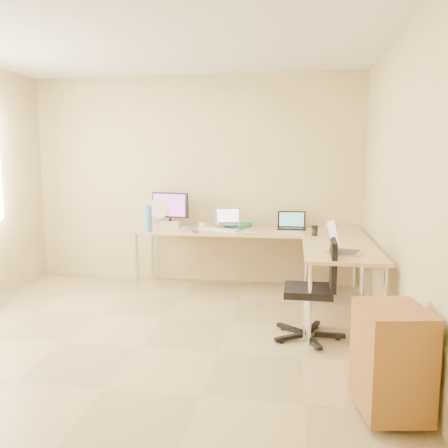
# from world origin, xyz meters

# --- Properties ---
(floor) EXTENTS (4.50, 4.50, 0.00)m
(floor) POSITION_xyz_m (0.00, 0.00, 0.00)
(floor) COLOR tan
(floor) RESTS_ON ground
(ceiling) EXTENTS (4.50, 4.50, 0.00)m
(ceiling) POSITION_xyz_m (0.00, 0.00, 2.60)
(ceiling) COLOR white
(ceiling) RESTS_ON ground
(wall_back) EXTENTS (4.50, 0.00, 4.50)m
(wall_back) POSITION_xyz_m (0.00, 2.25, 1.30)
(wall_back) COLOR tan
(wall_back) RESTS_ON ground
(wall_right) EXTENTS (0.00, 4.50, 4.50)m
(wall_right) POSITION_xyz_m (2.10, 0.00, 1.30)
(wall_right) COLOR tan
(wall_right) RESTS_ON ground
(desk_main) EXTENTS (2.65, 0.70, 0.73)m
(desk_main) POSITION_xyz_m (0.72, 1.85, 0.36)
(desk_main) COLOR tan
(desk_main) RESTS_ON ground
(desk_return) EXTENTS (0.70, 1.30, 0.73)m
(desk_return) POSITION_xyz_m (1.70, 0.85, 0.36)
(desk_return) COLOR tan
(desk_return) RESTS_ON ground
(monitor) EXTENTS (0.53, 0.30, 0.43)m
(monitor) POSITION_xyz_m (-0.27, 2.01, 0.95)
(monitor) COLOR black
(monitor) RESTS_ON desk_main
(book_stack) EXTENTS (0.34, 0.38, 0.05)m
(book_stack) POSITION_xyz_m (0.58, 2.05, 0.76)
(book_stack) COLOR teal
(book_stack) RESTS_ON desk_main
(laptop_center) EXTENTS (0.34, 0.28, 0.19)m
(laptop_center) POSITION_xyz_m (0.48, 1.92, 0.88)
(laptop_center) COLOR #A1A1B9
(laptop_center) RESTS_ON desk_main
(laptop_black) EXTENTS (0.33, 0.25, 0.21)m
(laptop_black) POSITION_xyz_m (1.23, 2.02, 0.84)
(laptop_black) COLOR black
(laptop_black) RESTS_ON desk_main
(keyboard) EXTENTS (0.46, 0.30, 0.02)m
(keyboard) POSITION_xyz_m (0.41, 1.77, 0.74)
(keyboard) COLOR white
(keyboard) RESTS_ON desk_main
(mouse) EXTENTS (0.09, 0.06, 0.03)m
(mouse) POSITION_xyz_m (0.75, 1.55, 0.75)
(mouse) COLOR white
(mouse) RESTS_ON desk_main
(mug) EXTENTS (0.09, 0.09, 0.08)m
(mug) POSITION_xyz_m (0.17, 1.85, 0.77)
(mug) COLOR white
(mug) RESTS_ON desk_main
(cd_stack) EXTENTS (0.15, 0.15, 0.03)m
(cd_stack) POSITION_xyz_m (0.13, 1.57, 0.74)
(cd_stack) COLOR #AEB1D0
(cd_stack) RESTS_ON desk_main
(water_bottle) EXTENTS (0.09, 0.09, 0.30)m
(water_bottle) POSITION_xyz_m (-0.40, 1.55, 0.88)
(water_bottle) COLOR #4F85C2
(water_bottle) RESTS_ON desk_main
(papers) EXTENTS (0.21, 0.28, 0.01)m
(papers) POSITION_xyz_m (-0.14, 1.93, 0.73)
(papers) COLOR white
(papers) RESTS_ON desk_main
(white_box) EXTENTS (0.24, 0.19, 0.08)m
(white_box) POSITION_xyz_m (-0.22, 1.81, 0.77)
(white_box) COLOR beige
(white_box) RESTS_ON desk_main
(desk_fan) EXTENTS (0.26, 0.26, 0.32)m
(desk_fan) POSITION_xyz_m (-0.40, 2.05, 0.89)
(desk_fan) COLOR beige
(desk_fan) RESTS_ON desk_main
(black_cup) EXTENTS (0.08, 0.08, 0.11)m
(black_cup) POSITION_xyz_m (1.48, 1.55, 0.79)
(black_cup) COLOR black
(black_cup) RESTS_ON desk_main
(laptop_return) EXTENTS (0.43, 0.38, 0.24)m
(laptop_return) POSITION_xyz_m (1.71, 0.60, 0.85)
(laptop_return) COLOR silver
(laptop_return) RESTS_ON desk_return
(office_chair) EXTENTS (0.54, 0.54, 0.89)m
(office_chair) POSITION_xyz_m (1.39, 0.42, 0.50)
(office_chair) COLOR black
(office_chair) RESTS_ON ground
(cabinet) EXTENTS (0.44, 0.51, 0.64)m
(cabinet) POSITION_xyz_m (1.85, -0.77, 0.36)
(cabinet) COLOR brown
(cabinet) RESTS_ON ground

